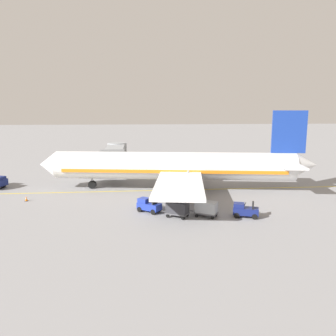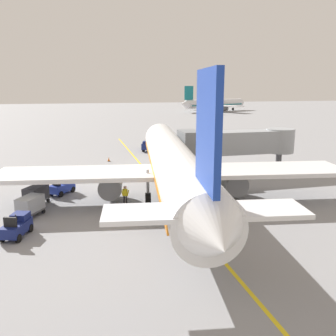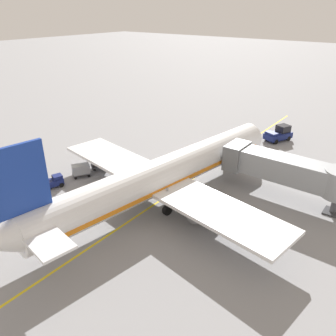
{
  "view_description": "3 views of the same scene",
  "coord_description": "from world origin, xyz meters",
  "px_view_note": "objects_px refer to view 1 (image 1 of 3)",
  "views": [
    {
      "loc": [
        -43.56,
        5.1,
        10.77
      ],
      "look_at": [
        1.02,
        1.01,
        2.87
      ],
      "focal_mm": 35.61,
      "sensor_mm": 36.0,
      "label": 1
    },
    {
      "loc": [
        -7.79,
        -30.38,
        9.81
      ],
      "look_at": [
        0.4,
        2.41,
        2.3
      ],
      "focal_mm": 39.17,
      "sensor_mm": 36.0,
      "label": 2
    },
    {
      "loc": [
        20.0,
        -25.03,
        19.42
      ],
      "look_at": [
        0.08,
        1.03,
        3.53
      ],
      "focal_mm": 35.73,
      "sensor_mm": 36.0,
      "label": 3
    }
  ],
  "objects_px": {
    "jet_bridge": "(115,155)",
    "baggage_cart_front": "(177,208)",
    "baggage_tug_lead": "(149,205)",
    "ground_crew_loader": "(163,193)",
    "ground_crew_wing_walker": "(187,190)",
    "safety_cone_nose_left": "(26,199)",
    "baggage_cart_second_in_train": "(206,208)",
    "parked_airliner": "(175,167)",
    "baggage_tug_trailing": "(245,210)"
  },
  "relations": [
    {
      "from": "jet_bridge",
      "to": "baggage_cart_front",
      "type": "bearing_deg",
      "value": -160.98
    },
    {
      "from": "baggage_tug_lead",
      "to": "ground_crew_loader",
      "type": "relative_size",
      "value": 1.61
    },
    {
      "from": "jet_bridge",
      "to": "ground_crew_wing_walker",
      "type": "bearing_deg",
      "value": -146.69
    },
    {
      "from": "ground_crew_wing_walker",
      "to": "safety_cone_nose_left",
      "type": "distance_m",
      "value": 19.25
    },
    {
      "from": "ground_crew_loader",
      "to": "safety_cone_nose_left",
      "type": "relative_size",
      "value": 2.86
    },
    {
      "from": "baggage_cart_front",
      "to": "ground_crew_wing_walker",
      "type": "distance_m",
      "value": 7.58
    },
    {
      "from": "ground_crew_wing_walker",
      "to": "ground_crew_loader",
      "type": "bearing_deg",
      "value": 106.03
    },
    {
      "from": "baggage_tug_lead",
      "to": "baggage_cart_second_in_train",
      "type": "distance_m",
      "value": 6.19
    },
    {
      "from": "baggage_tug_lead",
      "to": "ground_crew_loader",
      "type": "distance_m",
      "value": 4.76
    },
    {
      "from": "baggage_cart_front",
      "to": "ground_crew_wing_walker",
      "type": "xyz_separation_m",
      "value": [
        7.3,
        -2.03,
        0.0
      ]
    },
    {
      "from": "baggage_cart_second_in_train",
      "to": "safety_cone_nose_left",
      "type": "relative_size",
      "value": 4.83
    },
    {
      "from": "jet_bridge",
      "to": "baggage_cart_front",
      "type": "xyz_separation_m",
      "value": [
        -21.85,
        -7.53,
        -2.51
      ]
    },
    {
      "from": "safety_cone_nose_left",
      "to": "ground_crew_loader",
      "type": "bearing_deg",
      "value": -94.1
    },
    {
      "from": "ground_crew_loader",
      "to": "safety_cone_nose_left",
      "type": "height_order",
      "value": "ground_crew_loader"
    },
    {
      "from": "parked_airliner",
      "to": "ground_crew_loader",
      "type": "distance_m",
      "value": 6.1
    },
    {
      "from": "ground_crew_wing_walker",
      "to": "jet_bridge",
      "type": "bearing_deg",
      "value": 33.31
    },
    {
      "from": "baggage_cart_front",
      "to": "safety_cone_nose_left",
      "type": "distance_m",
      "value": 18.82
    },
    {
      "from": "baggage_tug_lead",
      "to": "ground_crew_wing_walker",
      "type": "distance_m",
      "value": 7.16
    },
    {
      "from": "baggage_cart_front",
      "to": "baggage_tug_trailing",
      "type": "bearing_deg",
      "value": -95.0
    },
    {
      "from": "parked_airliner",
      "to": "baggage_cart_second_in_train",
      "type": "height_order",
      "value": "parked_airliner"
    },
    {
      "from": "parked_airliner",
      "to": "baggage_cart_second_in_train",
      "type": "bearing_deg",
      "value": -171.33
    },
    {
      "from": "baggage_tug_lead",
      "to": "baggage_cart_front",
      "type": "xyz_separation_m",
      "value": [
        -2.06,
        -2.84,
        0.24
      ]
    },
    {
      "from": "baggage_tug_lead",
      "to": "safety_cone_nose_left",
      "type": "relative_size",
      "value": 4.6
    },
    {
      "from": "baggage_tug_trailing",
      "to": "baggage_cart_front",
      "type": "distance_m",
      "value": 6.83
    },
    {
      "from": "baggage_tug_lead",
      "to": "baggage_cart_second_in_train",
      "type": "height_order",
      "value": "baggage_tug_lead"
    },
    {
      "from": "jet_bridge",
      "to": "safety_cone_nose_left",
      "type": "distance_m",
      "value": 17.51
    },
    {
      "from": "baggage_tug_lead",
      "to": "baggage_cart_second_in_train",
      "type": "bearing_deg",
      "value": -110.92
    },
    {
      "from": "ground_crew_loader",
      "to": "safety_cone_nose_left",
      "type": "distance_m",
      "value": 16.28
    },
    {
      "from": "baggage_cart_second_in_train",
      "to": "parked_airliner",
      "type": "bearing_deg",
      "value": 8.67
    },
    {
      "from": "ground_crew_loader",
      "to": "jet_bridge",
      "type": "bearing_deg",
      "value": 23.02
    },
    {
      "from": "ground_crew_loader",
      "to": "baggage_cart_second_in_train",
      "type": "bearing_deg",
      "value": -149.25
    },
    {
      "from": "baggage_cart_second_in_train",
      "to": "safety_cone_nose_left",
      "type": "bearing_deg",
      "value": 68.95
    },
    {
      "from": "baggage_cart_front",
      "to": "safety_cone_nose_left",
      "type": "height_order",
      "value": "baggage_cart_front"
    },
    {
      "from": "baggage_cart_second_in_train",
      "to": "ground_crew_loader",
      "type": "xyz_separation_m",
      "value": [
        6.59,
        3.92,
        0.0
      ]
    },
    {
      "from": "ground_crew_loader",
      "to": "ground_crew_wing_walker",
      "type": "bearing_deg",
      "value": -73.97
    },
    {
      "from": "baggage_cart_front",
      "to": "safety_cone_nose_left",
      "type": "bearing_deg",
      "value": 66.17
    },
    {
      "from": "jet_bridge",
      "to": "baggage_tug_lead",
      "type": "xyz_separation_m",
      "value": [
        -19.8,
        -4.7,
        -2.74
      ]
    },
    {
      "from": "safety_cone_nose_left",
      "to": "baggage_tug_lead",
      "type": "bearing_deg",
      "value": -111.1
    },
    {
      "from": "baggage_cart_second_in_train",
      "to": "ground_crew_wing_walker",
      "type": "distance_m",
      "value": 7.51
    },
    {
      "from": "ground_crew_wing_walker",
      "to": "safety_cone_nose_left",
      "type": "height_order",
      "value": "ground_crew_wing_walker"
    },
    {
      "from": "baggage_tug_trailing",
      "to": "jet_bridge",
      "type": "bearing_deg",
      "value": 32.56
    },
    {
      "from": "baggage_cart_front",
      "to": "ground_crew_loader",
      "type": "bearing_deg",
      "value": 8.68
    },
    {
      "from": "jet_bridge",
      "to": "baggage_cart_second_in_train",
      "type": "xyz_separation_m",
      "value": [
        -22.0,
        -10.47,
        -2.51
      ]
    },
    {
      "from": "baggage_tug_lead",
      "to": "baggage_cart_front",
      "type": "distance_m",
      "value": 3.51
    },
    {
      "from": "parked_airliner",
      "to": "ground_crew_wing_walker",
      "type": "relative_size",
      "value": 22.06
    },
    {
      "from": "baggage_cart_second_in_train",
      "to": "safety_cone_nose_left",
      "type": "height_order",
      "value": "baggage_cart_second_in_train"
    },
    {
      "from": "parked_airliner",
      "to": "baggage_cart_second_in_train",
      "type": "relative_size",
      "value": 13.08
    },
    {
      "from": "ground_crew_loader",
      "to": "baggage_tug_trailing",
      "type": "bearing_deg",
      "value": -132.09
    },
    {
      "from": "jet_bridge",
      "to": "baggage_tug_lead",
      "type": "relative_size",
      "value": 5.19
    },
    {
      "from": "baggage_cart_front",
      "to": "ground_crew_wing_walker",
      "type": "height_order",
      "value": "ground_crew_wing_walker"
    }
  ]
}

